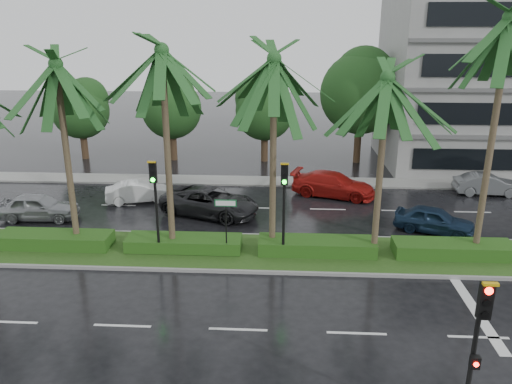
# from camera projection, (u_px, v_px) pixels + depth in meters

# --- Properties ---
(ground) EXTENTS (120.00, 120.00, 0.00)m
(ground) POSITION_uv_depth(u_px,v_px,m) (248.00, 263.00, 21.68)
(ground) COLOR black
(ground) RESTS_ON ground
(far_sidewalk) EXTENTS (40.00, 2.00, 0.12)m
(far_sidewalk) POSITION_uv_depth(u_px,v_px,m) (261.00, 181.00, 33.03)
(far_sidewalk) COLOR slate
(far_sidewalk) RESTS_ON ground
(median) EXTENTS (36.00, 4.00, 0.15)m
(median) POSITION_uv_depth(u_px,v_px,m) (250.00, 252.00, 22.60)
(median) COLOR gray
(median) RESTS_ON ground
(hedge) EXTENTS (35.20, 1.40, 0.60)m
(hedge) POSITION_uv_depth(u_px,v_px,m) (250.00, 244.00, 22.49)
(hedge) COLOR #1D4C15
(hedge) RESTS_ON median
(lane_markings) EXTENTS (34.00, 13.06, 0.01)m
(lane_markings) POSITION_uv_depth(u_px,v_px,m) (319.00, 270.00, 21.11)
(lane_markings) COLOR silver
(lane_markings) RESTS_ON ground
(palm_row) EXTENTS (26.30, 4.20, 10.79)m
(palm_row) POSITION_uv_depth(u_px,v_px,m) (219.00, 75.00, 20.21)
(palm_row) COLOR #483529
(palm_row) RESTS_ON median
(signal_near) EXTENTS (0.34, 0.45, 4.36)m
(signal_near) POSITION_uv_depth(u_px,v_px,m) (475.00, 354.00, 11.68)
(signal_near) COLOR black
(signal_near) RESTS_ON near_sidewalk
(signal_median_left) EXTENTS (0.34, 0.42, 4.36)m
(signal_median_left) POSITION_uv_depth(u_px,v_px,m) (155.00, 194.00, 21.23)
(signal_median_left) COLOR black
(signal_median_left) RESTS_ON median
(signal_median_right) EXTENTS (0.34, 0.42, 4.36)m
(signal_median_right) POSITION_uv_depth(u_px,v_px,m) (284.00, 197.00, 20.94)
(signal_median_right) COLOR black
(signal_median_right) RESTS_ON median
(street_sign) EXTENTS (0.95, 0.09, 2.60)m
(street_sign) POSITION_uv_depth(u_px,v_px,m) (226.00, 213.00, 21.52)
(street_sign) COLOR black
(street_sign) RESTS_ON median
(bg_trees) EXTENTS (32.83, 5.92, 8.54)m
(bg_trees) POSITION_uv_depth(u_px,v_px,m) (306.00, 98.00, 36.68)
(bg_trees) COLOR #3E2F1C
(bg_trees) RESTS_ON ground
(building) EXTENTS (16.00, 10.00, 12.00)m
(building) POSITION_uv_depth(u_px,v_px,m) (500.00, 82.00, 35.95)
(building) COLOR gray
(building) RESTS_ON ground
(car_silver) EXTENTS (1.83, 4.22, 1.42)m
(car_silver) POSITION_uv_depth(u_px,v_px,m) (38.00, 207.00, 26.45)
(car_silver) COLOR gray
(car_silver) RESTS_ON ground
(car_white) EXTENTS (2.39, 3.95, 1.23)m
(car_white) POSITION_uv_depth(u_px,v_px,m) (138.00, 192.00, 29.14)
(car_white) COLOR silver
(car_white) RESTS_ON ground
(car_darkgrey) EXTENTS (4.12, 5.90, 1.50)m
(car_darkgrey) POSITION_uv_depth(u_px,v_px,m) (210.00, 202.00, 27.08)
(car_darkgrey) COLOR black
(car_darkgrey) RESTS_ON ground
(car_red) EXTENTS (3.49, 5.40, 1.46)m
(car_red) POSITION_uv_depth(u_px,v_px,m) (333.00, 184.00, 30.12)
(car_red) COLOR #A21511
(car_red) RESTS_ON ground
(car_blue) EXTENTS (2.93, 4.12, 1.30)m
(car_blue) POSITION_uv_depth(u_px,v_px,m) (434.00, 220.00, 24.79)
(car_blue) COLOR #172B45
(car_blue) RESTS_ON ground
(car_grey) EXTENTS (1.55, 3.96, 1.28)m
(car_grey) POSITION_uv_depth(u_px,v_px,m) (487.00, 184.00, 30.41)
(car_grey) COLOR slate
(car_grey) RESTS_ON ground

